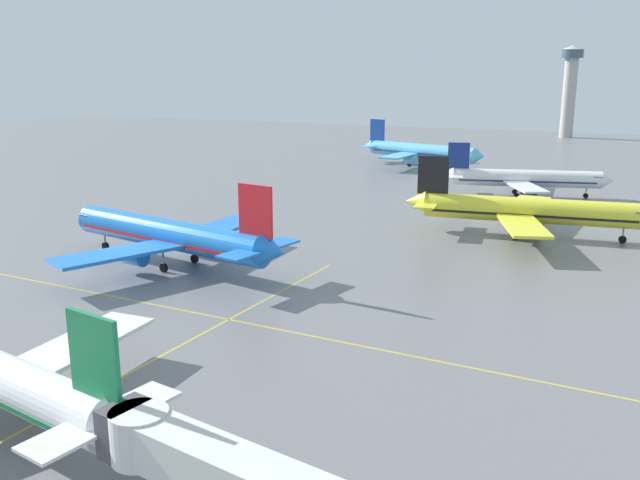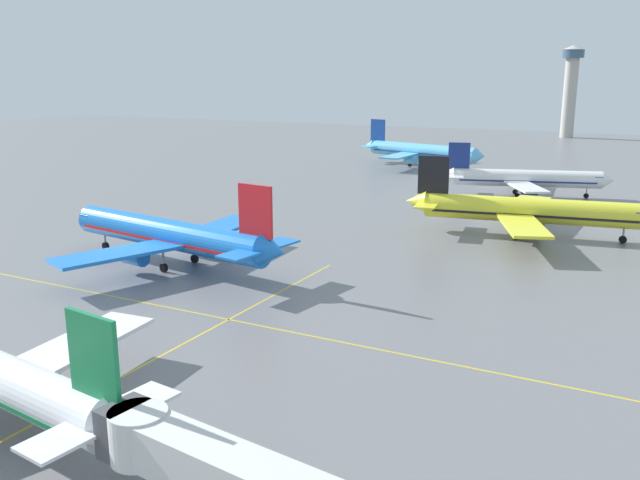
{
  "view_description": "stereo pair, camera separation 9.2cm",
  "coord_description": "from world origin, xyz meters",
  "px_view_note": "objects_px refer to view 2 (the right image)",
  "views": [
    {
      "loc": [
        37.52,
        -15.95,
        23.76
      ],
      "look_at": [
        1.87,
        52.13,
        4.95
      ],
      "focal_mm": 37.35,
      "sensor_mm": 36.0,
      "label": 1
    },
    {
      "loc": [
        37.6,
        -15.91,
        23.76
      ],
      "look_at": [
        1.87,
        52.13,
        4.95
      ],
      "focal_mm": 37.35,
      "sensor_mm": 36.0,
      "label": 2
    }
  ],
  "objects_px": {
    "airliner_second_row": "(170,235)",
    "airliner_far_left_stand": "(524,179)",
    "jet_bridge": "(217,471)",
    "airliner_third_row": "(528,211)",
    "airliner_far_right_stand": "(420,151)",
    "control_tower": "(571,84)"
  },
  "relations": [
    {
      "from": "airliner_third_row",
      "to": "jet_bridge",
      "type": "distance_m",
      "value": 78.14
    },
    {
      "from": "airliner_second_row",
      "to": "jet_bridge",
      "type": "bearing_deg",
      "value": -47.45
    },
    {
      "from": "airliner_second_row",
      "to": "airliner_third_row",
      "type": "bearing_deg",
      "value": 45.26
    },
    {
      "from": "airliner_far_right_stand",
      "to": "airliner_third_row",
      "type": "bearing_deg",
      "value": -59.46
    },
    {
      "from": "airliner_third_row",
      "to": "jet_bridge",
      "type": "height_order",
      "value": "airliner_third_row"
    },
    {
      "from": "airliner_third_row",
      "to": "airliner_far_left_stand",
      "type": "height_order",
      "value": "airliner_third_row"
    },
    {
      "from": "airliner_third_row",
      "to": "jet_bridge",
      "type": "bearing_deg",
      "value": -90.53
    },
    {
      "from": "airliner_far_right_stand",
      "to": "airliner_far_left_stand",
      "type": "bearing_deg",
      "value": -45.82
    },
    {
      "from": "jet_bridge",
      "to": "control_tower",
      "type": "xyz_separation_m",
      "value": [
        -19.26,
        263.88,
        17.06
      ]
    },
    {
      "from": "airliner_far_right_stand",
      "to": "jet_bridge",
      "type": "distance_m",
      "value": 155.89
    },
    {
      "from": "airliner_far_left_stand",
      "to": "jet_bridge",
      "type": "height_order",
      "value": "airliner_far_left_stand"
    },
    {
      "from": "airliner_far_right_stand",
      "to": "jet_bridge",
      "type": "height_order",
      "value": "airliner_far_right_stand"
    },
    {
      "from": "airliner_far_right_stand",
      "to": "control_tower",
      "type": "relative_size",
      "value": 1.06
    },
    {
      "from": "airliner_second_row",
      "to": "airliner_far_left_stand",
      "type": "height_order",
      "value": "airliner_second_row"
    },
    {
      "from": "control_tower",
      "to": "airliner_second_row",
      "type": "bearing_deg",
      "value": -94.51
    },
    {
      "from": "airliner_second_row",
      "to": "airliner_far_right_stand",
      "type": "relative_size",
      "value": 1.0
    },
    {
      "from": "airliner_far_left_stand",
      "to": "airliner_far_right_stand",
      "type": "relative_size",
      "value": 0.88
    },
    {
      "from": "airliner_third_row",
      "to": "control_tower",
      "type": "distance_m",
      "value": 187.59
    },
    {
      "from": "airliner_second_row",
      "to": "airliner_third_row",
      "type": "relative_size",
      "value": 1.01
    },
    {
      "from": "airliner_far_left_stand",
      "to": "airliner_far_right_stand",
      "type": "xyz_separation_m",
      "value": [
        -34.81,
        35.82,
        0.46
      ]
    },
    {
      "from": "jet_bridge",
      "to": "airliner_far_left_stand",
      "type": "bearing_deg",
      "value": 93.49
    },
    {
      "from": "airliner_second_row",
      "to": "jet_bridge",
      "type": "xyz_separation_m",
      "value": [
        36.89,
        -40.19,
        -0.02
      ]
    }
  ]
}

